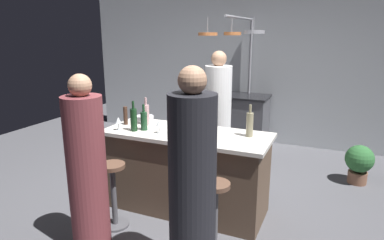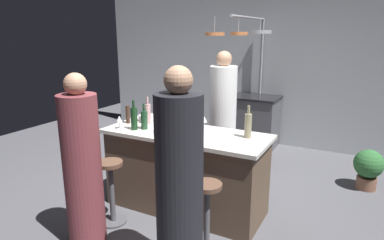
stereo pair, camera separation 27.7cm
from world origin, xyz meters
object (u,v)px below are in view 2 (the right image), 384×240
bar_stool_left (111,189)px  potted_plant (368,167)px  mixing_bowl_wooden (184,126)px  wine_bottle_rose (148,114)px  pepper_mill (128,114)px  chef (223,119)px  wine_glass_near_right_guest (204,120)px  guest_right (179,188)px  mixing_bowl_steel (147,118)px  wine_bottle_green (144,119)px  wine_glass_near_left_guest (158,123)px  bar_stool_right (207,215)px  wine_bottle_white (248,125)px  guest_left (83,169)px  wine_glass_by_chef (119,119)px  stove_range (254,121)px  wine_bottle_dark (195,124)px  wine_bottle_red (134,118)px

bar_stool_left → potted_plant: 3.15m
mixing_bowl_wooden → wine_bottle_rose: bearing=179.3°
mixing_bowl_wooden → pepper_mill: bearing=-174.2°
chef → wine_glass_near_right_guest: (0.14, -0.88, 0.21)m
guest_right → wine_glass_near_right_guest: bearing=107.5°
mixing_bowl_steel → bar_stool_left: bearing=-81.8°
wine_bottle_green → bar_stool_left: bearing=-97.5°
chef → pepper_mill: chef is taller
chef → wine_glass_near_left_guest: size_ratio=11.70×
bar_stool_right → pepper_mill: pepper_mill is taller
potted_plant → wine_bottle_white: size_ratio=1.56×
bar_stool_left → wine_glass_near_left_guest: 0.84m
guest_left → wine_bottle_white: bearing=44.2°
wine_glass_by_chef → mixing_bowl_steel: 0.45m
chef → wine_bottle_white: bearing=-55.0°
potted_plant → wine_bottle_rose: 2.84m
wine_glass_near_right_guest → wine_bottle_white: bearing=-8.5°
stove_range → wine_bottle_white: (0.65, -2.33, 0.58)m
bar_stool_right → guest_left: guest_left is taller
bar_stool_right → wine_bottle_dark: wine_bottle_dark is taller
guest_left → wine_glass_near_left_guest: 0.93m
guest_left → stove_range: bearing=81.7°
chef → wine_bottle_dark: chef is taller
guest_right → potted_plant: 2.88m
bar_stool_right → wine_bottle_rose: 1.46m
wine_bottle_white → wine_glass_by_chef: 1.41m
stove_range → mixing_bowl_wooden: bearing=-91.7°
wine_bottle_white → mixing_bowl_wooden: (-0.72, -0.04, -0.10)m
potted_plant → wine_glass_near_left_guest: size_ratio=3.56×
bar_stool_left → chef: bearing=73.4°
pepper_mill → wine_glass_by_chef: bearing=-74.7°
guest_left → wine_bottle_rose: (-0.05, 1.09, 0.28)m
chef → wine_bottle_red: 1.39m
wine_bottle_red → wine_bottle_white: (1.20, 0.30, 0.00)m
wine_bottle_white → wine_bottle_dark: bearing=-161.4°
wine_glass_near_left_guest → bar_stool_right: bearing=-30.6°
guest_right → mixing_bowl_wooden: bearing=117.7°
wine_glass_near_right_guest → stove_range: bearing=93.2°
wine_bottle_dark → guest_right: bearing=-69.1°
wine_glass_near_right_guest → wine_glass_near_left_guest: bearing=-137.5°
bar_stool_right → wine_bottle_rose: bearing=147.3°
wine_bottle_red → wine_glass_near_right_guest: 0.77m
bar_stool_right → wine_bottle_red: 1.35m
wine_bottle_rose → guest_right: bearing=-46.3°
guest_right → wine_bottle_white: (0.15, 1.14, 0.23)m
guest_right → mixing_bowl_steel: guest_right is taller
wine_bottle_dark → wine_glass_near_right_guest: wine_bottle_dark is taller
bar_stool_right → wine_glass_near_right_guest: (-0.43, 0.82, 0.63)m
potted_plant → wine_bottle_rose: wine_bottle_rose is taller
wine_bottle_white → wine_bottle_rose: 1.21m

